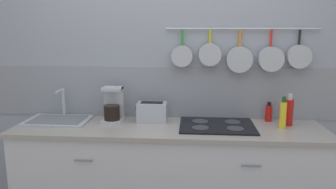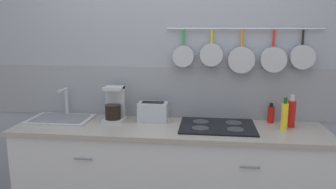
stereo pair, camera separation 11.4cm
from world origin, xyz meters
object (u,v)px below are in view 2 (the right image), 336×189
(toaster, at_px, (153,112))
(bottle_hot_sauce, at_px, (271,114))
(bottle_olive_oil, at_px, (285,116))
(coffee_maker, at_px, (114,107))
(bottle_cooking_wine, at_px, (291,113))

(toaster, xyz_separation_m, bottle_hot_sauce, (0.98, 0.08, -0.01))
(bottle_hot_sauce, relative_size, bottle_olive_oil, 0.65)
(coffee_maker, height_order, bottle_cooking_wine, coffee_maker)
(coffee_maker, bearing_deg, bottle_olive_oil, -3.97)
(bottle_cooking_wine, bearing_deg, bottle_hot_sauce, 141.17)
(bottle_olive_oil, distance_m, bottle_cooking_wine, 0.11)
(bottle_hot_sauce, bearing_deg, toaster, -175.41)
(toaster, bearing_deg, bottle_olive_oil, -6.08)
(toaster, relative_size, bottle_hot_sauce, 1.59)
(coffee_maker, height_order, toaster, coffee_maker)
(coffee_maker, relative_size, bottle_olive_oil, 1.15)
(coffee_maker, relative_size, bottle_cooking_wine, 1.13)
(toaster, relative_size, bottle_olive_oil, 1.03)
(coffee_maker, distance_m, toaster, 0.33)
(bottle_olive_oil, relative_size, bottle_cooking_wine, 0.98)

